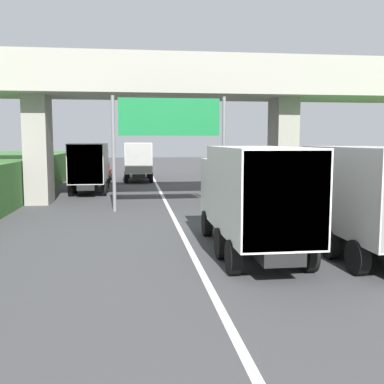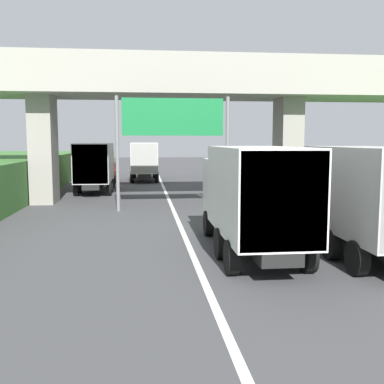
# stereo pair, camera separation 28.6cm
# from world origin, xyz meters

# --- Properties ---
(lane_centre_stripe) EXTENTS (0.20, 85.59, 0.01)m
(lane_centre_stripe) POSITION_xyz_m (0.00, 22.80, 0.00)
(lane_centre_stripe) COLOR white
(lane_centre_stripe) RESTS_ON ground
(overpass_bridge) EXTENTS (40.00, 4.80, 8.38)m
(overpass_bridge) POSITION_xyz_m (0.00, 28.50, 6.40)
(overpass_bridge) COLOR #9E998E
(overpass_bridge) RESTS_ON ground
(overhead_highway_sign) EXTENTS (5.88, 0.18, 5.88)m
(overhead_highway_sign) POSITION_xyz_m (0.00, 24.82, 4.40)
(overhead_highway_sign) COLOR slate
(overhead_highway_sign) RESTS_ON ground
(truck_yellow) EXTENTS (2.44, 7.30, 3.44)m
(truck_yellow) POSITION_xyz_m (-4.89, 33.85, 1.93)
(truck_yellow) COLOR black
(truck_yellow) RESTS_ON ground
(truck_black) EXTENTS (2.44, 7.30, 3.44)m
(truck_black) POSITION_xyz_m (-1.46, 42.74, 1.93)
(truck_black) COLOR black
(truck_black) RESTS_ON ground
(truck_blue) EXTENTS (2.44, 7.30, 3.44)m
(truck_blue) POSITION_xyz_m (5.23, 15.08, 1.93)
(truck_blue) COLOR black
(truck_blue) RESTS_ON ground
(truck_white) EXTENTS (2.44, 7.30, 3.44)m
(truck_white) POSITION_xyz_m (1.89, 15.51, 1.93)
(truck_white) COLOR black
(truck_white) RESTS_ON ground
(car_red) EXTENTS (1.86, 4.10, 1.72)m
(car_red) POSITION_xyz_m (-4.82, 41.91, 0.86)
(car_red) COLOR red
(car_red) RESTS_ON ground
(construction_barrel_2) EXTENTS (0.57, 0.57, 0.90)m
(construction_barrel_2) POSITION_xyz_m (6.49, 18.45, 0.46)
(construction_barrel_2) COLOR orange
(construction_barrel_2) RESTS_ON ground
(construction_barrel_3) EXTENTS (0.57, 0.57, 0.90)m
(construction_barrel_3) POSITION_xyz_m (6.63, 23.85, 0.46)
(construction_barrel_3) COLOR orange
(construction_barrel_3) RESTS_ON ground
(construction_barrel_4) EXTENTS (0.57, 0.57, 0.90)m
(construction_barrel_4) POSITION_xyz_m (6.59, 29.24, 0.46)
(construction_barrel_4) COLOR orange
(construction_barrel_4) RESTS_ON ground
(construction_barrel_5) EXTENTS (0.57, 0.57, 0.90)m
(construction_barrel_5) POSITION_xyz_m (6.57, 34.64, 0.46)
(construction_barrel_5) COLOR orange
(construction_barrel_5) RESTS_ON ground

